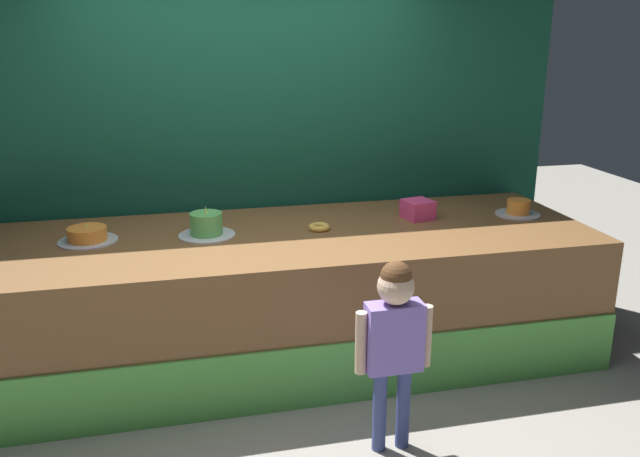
# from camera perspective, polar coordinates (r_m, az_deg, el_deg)

# --- Properties ---
(ground_plane) EXTENTS (12.00, 12.00, 0.00)m
(ground_plane) POSITION_cam_1_polar(r_m,az_deg,el_deg) (3.96, -3.01, -15.45)
(ground_plane) COLOR gray
(stage_platform) EXTENTS (4.26, 1.35, 0.86)m
(stage_platform) POSITION_cam_1_polar(r_m,az_deg,el_deg) (4.34, -4.66, -6.03)
(stage_platform) COLOR brown
(stage_platform) RESTS_ON ground_plane
(curtain_backdrop) EXTENTS (4.69, 0.08, 2.85)m
(curtain_backdrop) POSITION_cam_1_polar(r_m,az_deg,el_deg) (4.81, -6.35, 8.50)
(curtain_backdrop) COLOR #144C38
(curtain_backdrop) RESTS_ON ground_plane
(child_figure) EXTENTS (0.40, 0.19, 1.05)m
(child_figure) POSITION_cam_1_polar(r_m,az_deg,el_deg) (3.34, 6.47, -8.86)
(child_figure) COLOR #3F4C8C
(child_figure) RESTS_ON ground_plane
(pink_box) EXTENTS (0.22, 0.22, 0.13)m
(pink_box) POSITION_cam_1_polar(r_m,az_deg,el_deg) (4.57, 8.51, 1.66)
(pink_box) COLOR #EB4182
(pink_box) RESTS_ON stage_platform
(donut) EXTENTS (0.14, 0.14, 0.04)m
(donut) POSITION_cam_1_polar(r_m,az_deg,el_deg) (4.28, -0.06, 0.13)
(donut) COLOR #F2BF4C
(donut) RESTS_ON stage_platform
(cake_center_left) EXTENTS (0.36, 0.36, 0.13)m
(cake_center_left) POSITION_cam_1_polar(r_m,az_deg,el_deg) (4.28, -19.60, -0.56)
(cake_center_left) COLOR silver
(cake_center_left) RESTS_ON stage_platform
(cake_center_right) EXTENTS (0.36, 0.36, 0.20)m
(cake_center_right) POSITION_cam_1_polar(r_m,az_deg,el_deg) (4.20, -9.86, 0.25)
(cake_center_right) COLOR silver
(cake_center_right) RESTS_ON stage_platform
(cake_far_right) EXTENTS (0.31, 0.31, 0.11)m
(cake_far_right) POSITION_cam_1_polar(r_m,az_deg,el_deg) (4.82, 16.87, 1.66)
(cake_far_right) COLOR silver
(cake_far_right) RESTS_ON stage_platform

